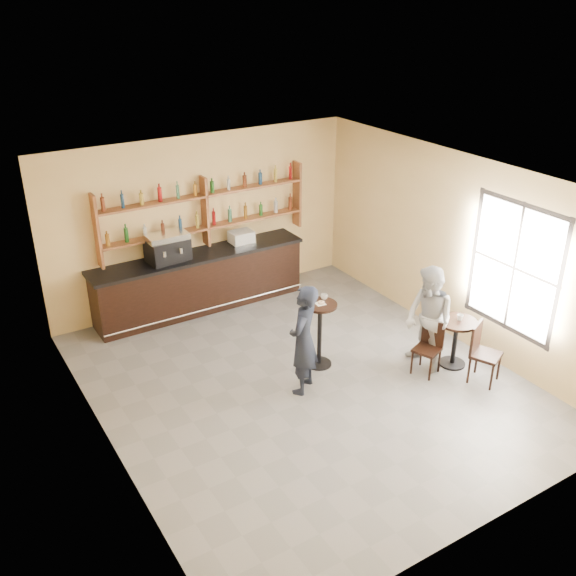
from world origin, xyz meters
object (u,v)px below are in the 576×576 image
pastry_case (241,238)px  bar_counter (200,281)px  espresso_machine (167,247)px  chair_south (486,354)px  man_main (304,340)px  chair_west (427,349)px  pedestal_table (320,335)px  cafe_table (455,343)px  patron_second (429,320)px

pastry_case → bar_counter: bearing=-170.1°
espresso_machine → chair_south: bearing=-60.0°
man_main → chair_west: (1.89, -0.64, -0.43)m
pedestal_table → chair_south: bearing=-42.5°
cafe_table → pastry_case: bearing=113.4°
chair_south → patron_second: 1.00m
pastry_case → pedestal_table: 2.92m
bar_counter → chair_west: size_ratio=4.72×
pedestal_table → patron_second: patron_second is taller
pastry_case → cafe_table: pastry_case is taller
pastry_case → chair_west: size_ratio=0.51×
pastry_case → patron_second: patron_second is taller
bar_counter → cafe_table: (2.62, -3.97, -0.15)m
bar_counter → patron_second: (2.17, -3.79, 0.31)m
patron_second → bar_counter: bearing=-145.7°
pastry_case → patron_second: 4.02m
pastry_case → cafe_table: 4.41m
pedestal_table → chair_west: 1.69m
pastry_case → patron_second: size_ratio=0.26×
pedestal_table → cafe_table: (1.84, -1.13, -0.15)m
pedestal_table → patron_second: 1.72m
pastry_case → man_main: 3.38m
bar_counter → cafe_table: bearing=-56.6°
espresso_machine → patron_second: size_ratio=0.42×
pastry_case → espresso_machine: bearing=-170.1°
bar_counter → espresso_machine: (-0.58, 0.00, 0.81)m
espresso_machine → pedestal_table: (1.35, -2.83, -0.81)m
pastry_case → chair_west: 4.17m
pastry_case → patron_second: (1.27, -3.79, -0.37)m
man_main → chair_west: bearing=123.6°
man_main → pedestal_table: bearing=179.1°
man_main → chair_south: size_ratio=1.80×
cafe_table → chair_south: chair_south is taller
pastry_case → cafe_table: size_ratio=0.55×
cafe_table → patron_second: size_ratio=0.46×
pastry_case → chair_south: bearing=-58.9°
pedestal_table → chair_south: size_ratio=1.15×
bar_counter → chair_south: size_ratio=4.25×
espresso_machine → man_main: man_main is taller
chair_south → man_main: bearing=127.8°
espresso_machine → chair_west: bearing=-61.4°
bar_counter → man_main: 3.30m
pastry_case → chair_west: bearing=-63.4°
man_main → chair_west: man_main is taller
bar_counter → cafe_table: bar_counter is taller
bar_counter → patron_second: size_ratio=2.36×
chair_south → patron_second: patron_second is taller
cafe_table → espresso_machine: bearing=128.8°
espresso_machine → pastry_case: (1.47, 0.00, -0.13)m
pedestal_table → chair_south: (1.89, -1.73, -0.07)m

